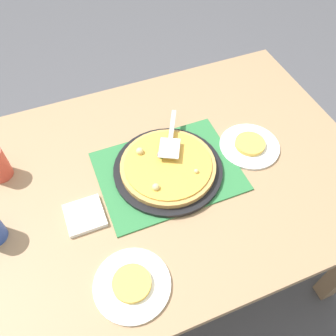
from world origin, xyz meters
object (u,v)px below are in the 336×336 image
Objects in this scene: pizza at (168,166)px; plate_far_right at (132,285)px; pizza_pan at (168,169)px; pizza_server at (171,138)px; served_slice_left at (250,144)px; plate_near_left at (249,146)px; served_slice_right at (132,283)px; napkin_stack at (85,215)px.

plate_far_right is (0.24, 0.34, -0.03)m from pizza.
pizza_pan is 1.70× the size of pizza_server.
pizza is at bearing 62.00° from pizza_server.
served_slice_left is (-0.32, 0.01, 0.01)m from pizza_pan.
plate_far_right is 0.52m from pizza_server.
served_slice_right reaches higher than plate_near_left.
pizza_server is (-0.29, -0.42, 0.05)m from served_slice_right.
plate_far_right is at bearing 104.73° from napkin_stack.
plate_far_right is 0.01m from served_slice_right.
pizza_pan is 0.32m from plate_near_left.
served_slice_right is 0.92× the size of napkin_stack.
pizza_pan is at bearing -125.93° from plate_far_right.
pizza is (0.00, -0.00, 0.02)m from pizza_pan.
served_slice_left is at bearing 161.30° from pizza_server.
napkin_stack reaches higher than plate_far_right.
plate_near_left is (-0.32, 0.01, -0.03)m from pizza.
pizza reaches higher than plate_far_right.
served_slice_right is 0.28m from napkin_stack.
napkin_stack is (0.31, 0.07, -0.01)m from pizza_pan.
served_slice_right is at bearing 54.19° from pizza.
pizza_pan is 3.45× the size of served_slice_right.
pizza is at bearing -167.38° from napkin_stack.
served_slice_right is at bearing 104.73° from napkin_stack.
plate_near_left is at bearing 178.79° from pizza_pan.
plate_near_left is at bearing 178.68° from pizza.
pizza_server is at bearing -117.49° from pizza_pan.
pizza is 3.00× the size of served_slice_left.
pizza_server is (0.28, -0.09, 0.05)m from served_slice_left.
served_slice_right is 0.49× the size of pizza_server.
pizza_server is at bearing -124.32° from served_slice_right.
pizza is 0.32m from plate_near_left.
plate_near_left is 0.01m from served_slice_left.
pizza_server reaches higher than served_slice_right.
plate_near_left is 0.98× the size of pizza_server.
plate_far_right is at bearing 54.07° from pizza_pan.
pizza_server reaches higher than plate_far_right.
napkin_stack is at bearing 12.49° from pizza_pan.
napkin_stack is at bearing 12.62° from pizza.
napkin_stack is (0.31, 0.07, -0.03)m from pizza.
served_slice_left and served_slice_right have the same top height.
pizza reaches higher than served_slice_left.
plate_far_right is 2.00× the size of served_slice_right.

